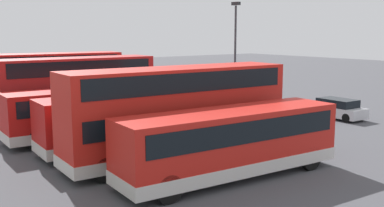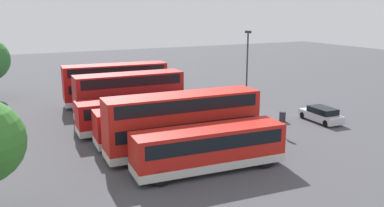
# 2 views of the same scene
# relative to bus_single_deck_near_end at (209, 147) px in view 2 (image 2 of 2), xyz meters

# --- Properties ---
(ground_plane) EXTENTS (140.00, 140.00, 0.00)m
(ground_plane) POSITION_rel_bus_single_deck_near_end_xyz_m (10.68, -9.67, -1.62)
(ground_plane) COLOR #47474C
(bus_single_deck_near_end) EXTENTS (3.23, 10.50, 2.95)m
(bus_single_deck_near_end) POSITION_rel_bus_single_deck_near_end_xyz_m (0.00, 0.00, 0.00)
(bus_single_deck_near_end) COLOR red
(bus_single_deck_near_end) RESTS_ON ground
(bus_double_decker_second) EXTENTS (3.12, 11.63, 4.55)m
(bus_double_decker_second) POSITION_rel_bus_single_deck_near_end_xyz_m (3.58, 0.21, 0.83)
(bus_double_decker_second) COLOR red
(bus_double_decker_second) RESTS_ON ground
(bus_single_deck_third) EXTENTS (3.21, 11.25, 2.95)m
(bus_single_deck_third) POSITION_rel_bus_single_deck_near_end_xyz_m (6.84, 0.34, 0.00)
(bus_single_deck_third) COLOR #B71411
(bus_single_deck_third) RESTS_ON ground
(bus_single_deck_fourth) EXTENTS (3.04, 11.44, 2.95)m
(bus_single_deck_fourth) POSITION_rel_bus_single_deck_near_end_xyz_m (10.52, 0.88, 0.00)
(bus_single_deck_fourth) COLOR #B71411
(bus_single_deck_fourth) RESTS_ON ground
(bus_double_decker_fifth) EXTENTS (2.91, 10.38, 4.55)m
(bus_double_decker_fifth) POSITION_rel_bus_single_deck_near_end_xyz_m (14.38, 0.79, 0.83)
(bus_double_decker_fifth) COLOR #A51919
(bus_double_decker_fifth) RESTS_ON ground
(bus_single_deck_sixth) EXTENTS (2.83, 10.62, 2.95)m
(bus_single_deck_sixth) POSITION_rel_bus_single_deck_near_end_xyz_m (17.98, 0.06, 0.00)
(bus_single_deck_sixth) COLOR red
(bus_single_deck_sixth) RESTS_ON ground
(bus_double_decker_seventh) EXTENTS (3.40, 11.47, 4.55)m
(bus_double_decker_seventh) POSITION_rel_bus_single_deck_near_end_xyz_m (21.26, 0.15, 0.83)
(bus_double_decker_seventh) COLOR #B71411
(bus_double_decker_seventh) RESTS_ON ground
(car_hatchback_silver) EXTENTS (4.51, 1.98, 1.43)m
(car_hatchback_silver) POSITION_rel_bus_single_deck_near_end_xyz_m (5.66, -15.28, -0.92)
(car_hatchback_silver) COLOR silver
(car_hatchback_silver) RESTS_ON ground
(lamp_post_tall) EXTENTS (0.70, 0.30, 8.40)m
(lamp_post_tall) POSITION_rel_bus_single_deck_near_end_xyz_m (11.37, -10.54, 3.27)
(lamp_post_tall) COLOR #38383D
(lamp_post_tall) RESTS_ON ground
(waste_bin_yellow) EXTENTS (0.60, 0.60, 0.95)m
(waste_bin_yellow) POSITION_rel_bus_single_deck_near_end_xyz_m (7.43, -12.08, -1.14)
(waste_bin_yellow) COLOR #333338
(waste_bin_yellow) RESTS_ON ground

